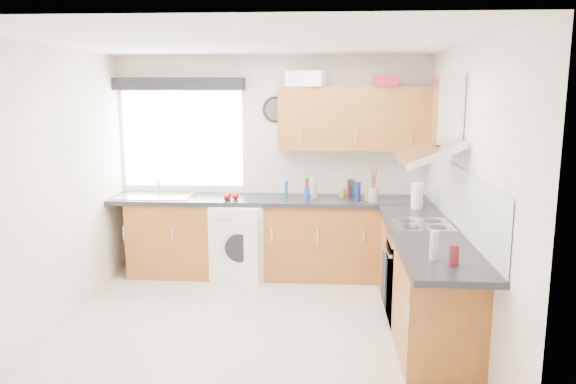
# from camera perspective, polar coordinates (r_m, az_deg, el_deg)

# --- Properties ---
(ground_plane) EXTENTS (3.60, 3.60, 0.00)m
(ground_plane) POSITION_cam_1_polar(r_m,az_deg,el_deg) (5.19, -3.45, -13.74)
(ground_plane) COLOR beige
(ceiling) EXTENTS (3.60, 3.60, 0.02)m
(ceiling) POSITION_cam_1_polar(r_m,az_deg,el_deg) (4.75, -3.79, 14.96)
(ceiling) COLOR white
(ceiling) RESTS_ON wall_back
(wall_back) EXTENTS (3.60, 0.02, 2.50)m
(wall_back) POSITION_cam_1_polar(r_m,az_deg,el_deg) (6.58, -1.65, 2.81)
(wall_back) COLOR silver
(wall_back) RESTS_ON ground_plane
(wall_front) EXTENTS (3.60, 0.02, 2.50)m
(wall_front) POSITION_cam_1_polar(r_m,az_deg,el_deg) (3.09, -7.82, -6.12)
(wall_front) COLOR silver
(wall_front) RESTS_ON ground_plane
(wall_left) EXTENTS (0.02, 3.60, 2.50)m
(wall_left) POSITION_cam_1_polar(r_m,az_deg,el_deg) (5.35, -23.12, 0.19)
(wall_left) COLOR silver
(wall_left) RESTS_ON ground_plane
(wall_right) EXTENTS (0.02, 3.60, 2.50)m
(wall_right) POSITION_cam_1_polar(r_m,az_deg,el_deg) (4.93, 17.64, -0.28)
(wall_right) COLOR silver
(wall_right) RESTS_ON ground_plane
(window) EXTENTS (1.40, 0.02, 1.10)m
(window) POSITION_cam_1_polar(r_m,az_deg,el_deg) (6.72, -10.66, 5.36)
(window) COLOR white
(window) RESTS_ON wall_back
(window_blind) EXTENTS (1.50, 0.18, 0.14)m
(window_blind) POSITION_cam_1_polar(r_m,az_deg,el_deg) (6.61, -11.04, 10.74)
(window_blind) COLOR black
(window_blind) RESTS_ON wall_back
(splashback) EXTENTS (0.01, 3.00, 0.54)m
(splashback) POSITION_cam_1_polar(r_m,az_deg,el_deg) (5.22, 16.72, -0.42)
(splashback) COLOR white
(splashback) RESTS_ON wall_right
(base_cab_back) EXTENTS (3.00, 0.58, 0.86)m
(base_cab_back) POSITION_cam_1_polar(r_m,az_deg,el_deg) (6.47, -2.73, -4.75)
(base_cab_back) COLOR brown
(base_cab_back) RESTS_ON ground_plane
(base_cab_corner) EXTENTS (0.60, 0.60, 0.86)m
(base_cab_corner) POSITION_cam_1_polar(r_m,az_deg,el_deg) (6.49, 11.50, -4.91)
(base_cab_corner) COLOR brown
(base_cab_corner) RESTS_ON ground_plane
(base_cab_right) EXTENTS (0.58, 2.10, 0.86)m
(base_cab_right) POSITION_cam_1_polar(r_m,az_deg,el_deg) (5.21, 13.62, -8.82)
(base_cab_right) COLOR brown
(base_cab_right) RESTS_ON ground_plane
(worktop_back) EXTENTS (3.60, 0.62, 0.05)m
(worktop_back) POSITION_cam_1_polar(r_m,az_deg,el_deg) (6.35, -1.88, -0.82)
(worktop_back) COLOR black
(worktop_back) RESTS_ON base_cab_back
(worktop_right) EXTENTS (0.62, 2.42, 0.05)m
(worktop_right) POSITION_cam_1_polar(r_m,az_deg,el_deg) (4.94, 14.02, -4.41)
(worktop_right) COLOR black
(worktop_right) RESTS_ON base_cab_right
(sink) EXTENTS (0.84, 0.46, 0.10)m
(sink) POSITION_cam_1_polar(r_m,az_deg,el_deg) (6.60, -13.46, -0.10)
(sink) COLOR silver
(sink) RESTS_ON worktop_back
(oven) EXTENTS (0.56, 0.58, 0.85)m
(oven) POSITION_cam_1_polar(r_m,az_deg,el_deg) (5.35, 13.23, -8.35)
(oven) COLOR black
(oven) RESTS_ON ground_plane
(hob_plate) EXTENTS (0.52, 0.52, 0.01)m
(hob_plate) POSITION_cam_1_polar(r_m,az_deg,el_deg) (5.22, 13.46, -3.23)
(hob_plate) COLOR silver
(hob_plate) RESTS_ON worktop_right
(extractor_hood) EXTENTS (0.52, 0.78, 0.66)m
(extractor_hood) POSITION_cam_1_polar(r_m,az_deg,el_deg) (5.11, 14.97, 6.11)
(extractor_hood) COLOR silver
(extractor_hood) RESTS_ON wall_right
(upper_cabinets) EXTENTS (1.70, 0.35, 0.70)m
(upper_cabinets) POSITION_cam_1_polar(r_m,az_deg,el_deg) (6.34, 6.83, 7.44)
(upper_cabinets) COLOR brown
(upper_cabinets) RESTS_ON wall_back
(washing_machine) EXTENTS (0.72, 0.70, 0.86)m
(washing_machine) POSITION_cam_1_polar(r_m,az_deg,el_deg) (6.39, -4.58, -4.96)
(washing_machine) COLOR white
(washing_machine) RESTS_ON ground_plane
(wall_clock) EXTENTS (0.30, 0.04, 0.30)m
(wall_clock) POSITION_cam_1_polar(r_m,az_deg,el_deg) (6.49, -1.27, 8.37)
(wall_clock) COLOR black
(wall_clock) RESTS_ON wall_back
(casserole) EXTENTS (0.46, 0.38, 0.17)m
(casserole) POSITION_cam_1_polar(r_m,az_deg,el_deg) (6.28, 1.88, 11.44)
(casserole) COLOR white
(casserole) RESTS_ON upper_cabinets
(storage_box) EXTENTS (0.27, 0.23, 0.12)m
(storage_box) POSITION_cam_1_polar(r_m,az_deg,el_deg) (6.26, 9.89, 11.06)
(storage_box) COLOR maroon
(storage_box) RESTS_ON upper_cabinets
(utensil_pot) EXTENTS (0.13, 0.13, 0.16)m
(utensil_pot) POSITION_cam_1_polar(r_m,az_deg,el_deg) (6.18, 8.66, -0.28)
(utensil_pot) COLOR gray
(utensil_pot) RESTS_ON worktop_back
(kitchen_roll) EXTENTS (0.14, 0.14, 0.26)m
(kitchen_roll) POSITION_cam_1_polar(r_m,az_deg,el_deg) (5.91, 12.97, -0.38)
(kitchen_roll) COLOR white
(kitchen_roll) RESTS_ON worktop_right
(tomato_cluster) EXTENTS (0.20, 0.20, 0.07)m
(tomato_cluster) POSITION_cam_1_polar(r_m,az_deg,el_deg) (6.27, -5.90, -0.44)
(tomato_cluster) COLOR #9F0508
(tomato_cluster) RESTS_ON worktop_back
(jar_0) EXTENTS (0.07, 0.07, 0.14)m
(jar_0) POSITION_cam_1_polar(r_m,az_deg,el_deg) (6.16, 1.89, -0.27)
(jar_0) COLOR navy
(jar_0) RESTS_ON worktop_back
(jar_1) EXTENTS (0.04, 0.04, 0.22)m
(jar_1) POSITION_cam_1_polar(r_m,az_deg,el_deg) (6.38, 6.17, 0.39)
(jar_1) COLOR brown
(jar_1) RESTS_ON worktop_back
(jar_2) EXTENTS (0.07, 0.07, 0.21)m
(jar_2) POSITION_cam_1_polar(r_m,az_deg,el_deg) (6.21, 7.08, 0.06)
(jar_2) COLOR navy
(jar_2) RESTS_ON worktop_back
(jar_3) EXTENTS (0.04, 0.04, 0.25)m
(jar_3) POSITION_cam_1_polar(r_m,az_deg,el_deg) (6.19, 1.93, 0.29)
(jar_3) COLOR #551E23
(jar_3) RESTS_ON worktop_back
(jar_4) EXTENTS (0.04, 0.04, 0.20)m
(jar_4) POSITION_cam_1_polar(r_m,az_deg,el_deg) (6.35, 6.19, 0.27)
(jar_4) COLOR #5B1314
(jar_4) RESTS_ON worktop_back
(jar_5) EXTENTS (0.07, 0.07, 0.24)m
(jar_5) POSITION_cam_1_polar(r_m,az_deg,el_deg) (6.35, 2.68, 0.49)
(jar_5) COLOR #AA9F91
(jar_5) RESTS_ON worktop_back
(jar_6) EXTENTS (0.07, 0.07, 0.20)m
(jar_6) POSITION_cam_1_polar(r_m,az_deg,el_deg) (6.44, 6.44, 0.40)
(jar_6) COLOR navy
(jar_6) RESTS_ON worktop_back
(jar_7) EXTENTS (0.04, 0.04, 0.19)m
(jar_7) POSITION_cam_1_polar(r_m,az_deg,el_deg) (6.37, -0.19, 0.30)
(jar_7) COLOR navy
(jar_7) RESTS_ON worktop_back
(jar_8) EXTENTS (0.06, 0.06, 0.13)m
(jar_8) POSITION_cam_1_polar(r_m,az_deg,el_deg) (6.24, 8.01, -0.26)
(jar_8) COLOR #A19137
(jar_8) RESTS_ON worktop_back
(jar_9) EXTENTS (0.07, 0.07, 0.09)m
(jar_9) POSITION_cam_1_polar(r_m,az_deg,el_deg) (6.43, 5.52, -0.08)
(jar_9) COLOR #A48038
(jar_9) RESTS_ON worktop_back
(bottle_0) EXTENTS (0.07, 0.07, 0.15)m
(bottle_0) POSITION_cam_1_polar(r_m,az_deg,el_deg) (4.08, 16.51, -6.19)
(bottle_0) COLOR maroon
(bottle_0) RESTS_ON worktop_right
(bottle_1) EXTENTS (0.06, 0.06, 0.22)m
(bottle_1) POSITION_cam_1_polar(r_m,az_deg,el_deg) (4.17, 14.63, -5.27)
(bottle_1) COLOR #B0AA96
(bottle_1) RESTS_ON worktop_right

